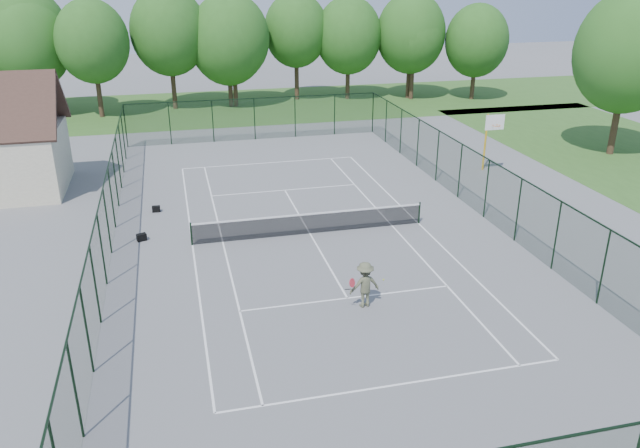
{
  "coord_description": "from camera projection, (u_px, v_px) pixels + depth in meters",
  "views": [
    {
      "loc": [
        -5.97,
        -26.44,
        11.7
      ],
      "look_at": [
        0.0,
        -2.0,
        1.3
      ],
      "focal_mm": 35.0,
      "sensor_mm": 36.0,
      "label": 1
    }
  ],
  "objects": [
    {
      "name": "ground",
      "position": [
        310.0,
        234.0,
        29.52
      ],
      "size": [
        140.0,
        140.0,
        0.0
      ],
      "primitive_type": "plane",
      "color": "slate",
      "rests_on": "ground"
    },
    {
      "name": "basketball_goal",
      "position": [
        491.0,
        131.0,
        37.39
      ],
      "size": [
        1.2,
        1.43,
        3.65
      ],
      "color": "gold",
      "rests_on": "ground"
    },
    {
      "name": "grass_far",
      "position": [
        236.0,
        106.0,
        56.45
      ],
      "size": [
        80.0,
        16.0,
        0.01
      ],
      "primitive_type": "cube",
      "color": "#3D6B28",
      "rests_on": "ground"
    },
    {
      "name": "tennis_player",
      "position": [
        365.0,
        285.0,
        22.91
      ],
      "size": [
        1.78,
        0.91,
        1.78
      ],
      "color": "#575A40",
      "rests_on": "ground"
    },
    {
      "name": "sports_bag_b",
      "position": [
        156.0,
        209.0,
        32.1
      ],
      "size": [
        0.41,
        0.26,
        0.31
      ],
      "primitive_type": "cube",
      "rotation": [
        0.0,
        0.0,
        -0.04
      ],
      "color": "black",
      "rests_on": "ground"
    },
    {
      "name": "court_lines",
      "position": [
        310.0,
        234.0,
        29.52
      ],
      "size": [
        11.05,
        23.85,
        0.01
      ],
      "color": "white",
      "rests_on": "ground"
    },
    {
      "name": "fence_enclosure",
      "position": [
        310.0,
        203.0,
        28.92
      ],
      "size": [
        18.05,
        36.05,
        3.02
      ],
      "color": "#17321C",
      "rests_on": "ground"
    },
    {
      "name": "sports_bag_a",
      "position": [
        142.0,
        237.0,
        28.71
      ],
      "size": [
        0.49,
        0.39,
        0.34
      ],
      "primitive_type": "cube",
      "rotation": [
        0.0,
        0.0,
        0.36
      ],
      "color": "black",
      "rests_on": "ground"
    },
    {
      "name": "tennis_net",
      "position": [
        310.0,
        222.0,
        29.3
      ],
      "size": [
        11.08,
        0.08,
        1.1
      ],
      "color": "black",
      "rests_on": "ground"
    },
    {
      "name": "tree_line_far",
      "position": [
        233.0,
        38.0,
        54.16
      ],
      "size": [
        39.4,
        6.4,
        9.7
      ],
      "color": "#473122",
      "rests_on": "ground"
    },
    {
      "name": "tree_side",
      "position": [
        628.0,
        52.0,
        39.57
      ],
      "size": [
        6.71,
        6.71,
        10.62
      ],
      "color": "#473122",
      "rests_on": "ground"
    }
  ]
}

